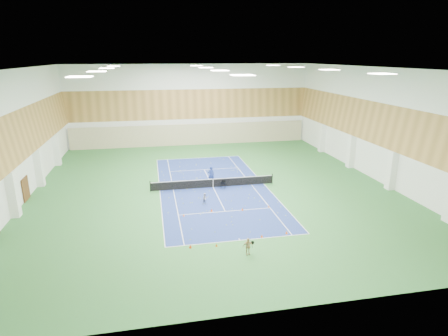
% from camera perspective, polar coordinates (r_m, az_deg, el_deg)
% --- Properties ---
extents(ground, '(40.00, 40.00, 0.00)m').
position_cam_1_polar(ground, '(38.93, -1.67, -2.97)').
color(ground, '#2D6A30').
rests_on(ground, ground).
extents(room_shell, '(36.00, 40.00, 12.00)m').
position_cam_1_polar(room_shell, '(37.34, -1.74, 5.73)').
color(room_shell, white).
rests_on(room_shell, ground).
extents(wood_cladding, '(36.00, 40.00, 8.00)m').
position_cam_1_polar(wood_cladding, '(37.01, -1.77, 8.77)').
color(wood_cladding, '#AD7E40').
rests_on(wood_cladding, room_shell).
extents(ceiling_light_grid, '(21.40, 25.40, 0.06)m').
position_cam_1_polar(ceiling_light_grid, '(36.67, -1.83, 14.85)').
color(ceiling_light_grid, white).
rests_on(ceiling_light_grid, room_shell).
extents(court_surface, '(10.97, 23.77, 0.01)m').
position_cam_1_polar(court_surface, '(38.93, -1.67, -2.96)').
color(court_surface, navy).
rests_on(court_surface, ground).
extents(tennis_balls_scatter, '(10.57, 22.77, 0.07)m').
position_cam_1_polar(tennis_balls_scatter, '(38.92, -1.67, -2.90)').
color(tennis_balls_scatter, '#B0D223').
rests_on(tennis_balls_scatter, ground).
extents(tennis_net, '(12.80, 0.10, 1.10)m').
position_cam_1_polar(tennis_net, '(38.75, -1.67, -2.20)').
color(tennis_net, black).
rests_on(tennis_net, ground).
extents(back_curtain, '(35.40, 0.16, 3.20)m').
position_cam_1_polar(back_curtain, '(57.40, -4.97, 5.10)').
color(back_curtain, '#C6B793').
rests_on(back_curtain, ground).
extents(door_left_b, '(0.08, 1.80, 2.20)m').
position_cam_1_polar(door_left_b, '(39.94, -27.98, -2.81)').
color(door_left_b, '#593319').
rests_on(door_left_b, ground).
extents(coach, '(0.70, 0.48, 1.87)m').
position_cam_1_polar(coach, '(39.92, -1.99, -1.05)').
color(coach, navy).
rests_on(coach, ground).
extents(child_court, '(0.65, 0.61, 1.07)m').
position_cam_1_polar(child_court, '(34.51, -2.90, -4.68)').
color(child_court, '#9B9CA3').
rests_on(child_court, ground).
extents(child_apron, '(0.75, 0.37, 1.24)m').
position_cam_1_polar(child_apron, '(26.19, 3.65, -11.82)').
color(child_apron, tan).
rests_on(child_apron, ground).
extents(ball_cart, '(0.63, 0.63, 0.84)m').
position_cam_1_polar(ball_cart, '(38.39, -0.14, -2.58)').
color(ball_cart, black).
rests_on(ball_cart, ground).
extents(cone_svc_a, '(0.18, 0.18, 0.19)m').
position_cam_1_polar(cone_svc_a, '(32.30, -6.16, -7.15)').
color(cone_svc_a, '#FF570D').
rests_on(cone_svc_a, ground).
extents(cone_svc_b, '(0.22, 0.22, 0.24)m').
position_cam_1_polar(cone_svc_b, '(33.05, -1.90, -6.43)').
color(cone_svc_b, '#F64D0C').
rests_on(cone_svc_b, ground).
extents(cone_svc_c, '(0.22, 0.22, 0.24)m').
position_cam_1_polar(cone_svc_c, '(33.28, 2.83, -6.28)').
color(cone_svc_c, '#F95D0D').
rests_on(cone_svc_c, ground).
extents(cone_svc_d, '(0.19, 0.19, 0.21)m').
position_cam_1_polar(cone_svc_d, '(34.15, 6.83, -5.80)').
color(cone_svc_d, orange).
rests_on(cone_svc_d, ground).
extents(cone_base_a, '(0.22, 0.22, 0.24)m').
position_cam_1_polar(cone_base_a, '(27.29, -5.15, -11.79)').
color(cone_base_a, red).
rests_on(cone_base_a, ground).
extents(cone_base_b, '(0.18, 0.18, 0.20)m').
position_cam_1_polar(cone_base_b, '(27.41, -1.15, -11.65)').
color(cone_base_b, orange).
rests_on(cone_base_b, ground).
extents(cone_base_c, '(0.21, 0.21, 0.23)m').
position_cam_1_polar(cone_base_c, '(28.75, 5.78, -10.25)').
color(cone_base_c, '#F04F0C').
rests_on(cone_base_c, ground).
extents(cone_base_d, '(0.21, 0.21, 0.23)m').
position_cam_1_polar(cone_base_d, '(29.52, 9.52, -9.66)').
color(cone_base_d, '#FF600D').
rests_on(cone_base_d, ground).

